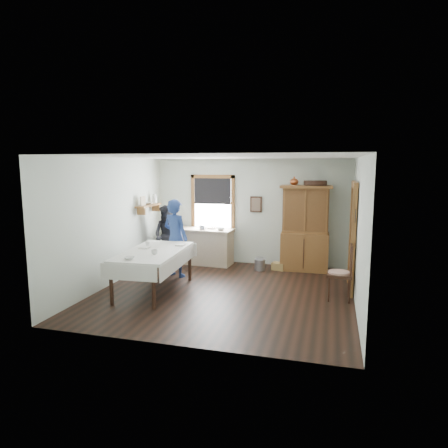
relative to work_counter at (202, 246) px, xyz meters
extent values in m
cube|color=black|center=(1.19, -2.12, -0.45)|extent=(5.00, 5.00, 0.01)
cube|color=silver|center=(1.19, -2.12, 2.24)|extent=(5.00, 5.00, 0.01)
cube|color=silver|center=(1.19, 0.38, 0.89)|extent=(5.00, 0.01, 2.70)
cube|color=silver|center=(1.19, -4.62, 0.89)|extent=(5.00, 0.01, 2.70)
cube|color=silver|center=(-1.31, -2.12, 0.89)|extent=(0.01, 5.00, 2.70)
cube|color=silver|center=(3.69, -2.12, 0.89)|extent=(0.01, 5.00, 2.70)
cube|color=white|center=(0.19, 0.37, 1.09)|extent=(1.00, 0.02, 1.30)
cube|color=olive|center=(0.19, 0.34, 1.79)|extent=(1.18, 0.06, 0.09)
cube|color=olive|center=(0.19, 0.34, 0.40)|extent=(1.18, 0.06, 0.09)
cube|color=olive|center=(-0.36, 0.34, 1.09)|extent=(0.09, 0.06, 1.48)
cube|color=olive|center=(0.73, 0.34, 1.09)|extent=(0.09, 0.06, 1.48)
cube|color=black|center=(0.19, 0.32, 1.41)|extent=(0.98, 0.03, 0.67)
cube|color=#433930|center=(3.66, -1.27, 0.59)|extent=(0.03, 0.90, 2.10)
cube|color=olive|center=(3.63, -1.78, 0.59)|extent=(0.08, 0.12, 2.10)
cube|color=olive|center=(3.63, -0.76, 0.59)|extent=(0.08, 0.12, 2.10)
cube|color=olive|center=(3.63, -1.27, 1.70)|extent=(0.08, 1.14, 0.12)
cube|color=olive|center=(-1.18, -0.62, 1.09)|extent=(0.24, 1.00, 0.04)
cube|color=olive|center=(-1.18, -1.02, 0.99)|extent=(0.22, 0.03, 0.18)
cube|color=olive|center=(-1.18, -0.22, 0.99)|extent=(0.22, 0.03, 0.18)
cube|color=tan|center=(-1.18, -0.92, 1.22)|extent=(0.03, 0.22, 0.24)
cylinder|color=silver|center=(-1.18, -0.27, 1.22)|extent=(0.12, 0.12, 0.22)
cube|color=#381F13|center=(1.34, 0.34, 1.09)|extent=(0.30, 0.04, 0.40)
torus|color=black|center=(3.64, -1.82, 1.26)|extent=(0.01, 0.27, 0.27)
cube|color=tan|center=(0.00, 0.00, 0.00)|extent=(1.64, 0.71, 0.92)
cube|color=olive|center=(2.60, 0.05, 0.57)|extent=(1.23, 0.61, 2.06)
cube|color=silver|center=(-0.21, -2.44, -0.04)|extent=(1.24, 2.18, 0.85)
cube|color=#381F13|center=(3.40, -1.96, 0.08)|extent=(0.52, 0.52, 1.09)
cube|color=gray|center=(1.56, -0.25, -0.32)|extent=(0.32, 0.32, 0.27)
cube|color=olive|center=(2.00, -0.11, -0.37)|extent=(0.35, 0.28, 0.18)
imported|color=navy|center=(-0.21, -1.27, 0.37)|extent=(0.70, 0.58, 1.65)
imported|color=black|center=(-0.77, -0.44, 0.25)|extent=(0.77, 0.64, 1.43)
imported|color=silver|center=(-0.05, -2.74, 0.43)|extent=(0.14, 0.14, 0.09)
imported|color=silver|center=(-0.54, -2.02, 0.43)|extent=(0.11, 0.11, 0.09)
imported|color=silver|center=(-0.31, -3.25, 0.41)|extent=(0.28, 0.28, 0.05)
imported|color=brown|center=(0.13, 0.13, 0.47)|extent=(0.18, 0.25, 0.02)
imported|color=silver|center=(0.53, -0.10, 0.49)|extent=(0.21, 0.21, 0.06)
imported|color=silver|center=(-1.18, -0.57, 1.14)|extent=(0.22, 0.22, 0.05)
camera|label=1|loc=(3.22, -9.61, 2.10)|focal=32.00mm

